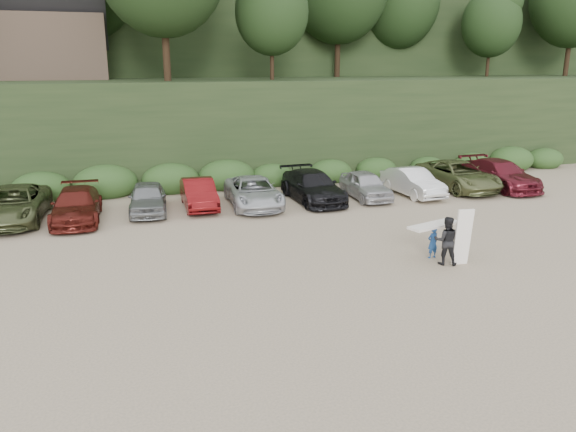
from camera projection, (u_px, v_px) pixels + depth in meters
name	position (u px, v px, depth m)	size (l,w,h in m)	color
ground	(361.00, 269.00, 19.91)	(120.00, 120.00, 0.00)	tan
hillside_backdrop	(194.00, 14.00, 49.93)	(90.00, 41.50, 28.00)	black
parked_cars	(249.00, 191.00, 28.42)	(34.14, 6.45, 1.63)	#A7A7AB
child_surfer	(433.00, 235.00, 20.78)	(2.29, 1.24, 1.33)	navy
adult_surfer	(448.00, 240.00, 20.12)	(1.35, 0.99, 2.10)	black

